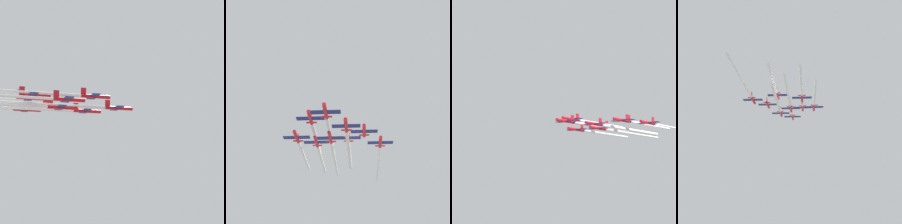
# 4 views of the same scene
# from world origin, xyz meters

# --- Properties ---
(jet_0) EXTENTS (10.18, 10.47, 3.53)m
(jet_0) POSITION_xyz_m (-18.99, 56.60, 130.66)
(jet_0) COLOR red
(jet_1) EXTENTS (10.18, 10.47, 3.53)m
(jet_1) POSITION_xyz_m (-16.67, 68.58, 130.07)
(jet_1) COLOR red
(jet_2) EXTENTS (10.18, 10.47, 3.53)m
(jet_2) POSITION_xyz_m (-28.33, 64.45, 133.22)
(jet_2) COLOR red
(jet_3) EXTENTS (10.18, 10.47, 3.53)m
(jet_3) POSITION_xyz_m (-14.35, 80.56, 132.16)
(jet_3) COLOR red
(jet_4) EXTENTS (10.18, 10.47, 3.53)m
(jet_4) POSITION_xyz_m (-26.01, 76.43, 129.85)
(jet_4) COLOR red
(jet_5) EXTENTS (10.18, 10.47, 3.53)m
(jet_5) POSITION_xyz_m (-37.67, 72.30, 130.36)
(jet_5) COLOR red
(jet_6) EXTENTS (10.18, 10.47, 3.53)m
(jet_6) POSITION_xyz_m (-12.03, 92.54, 131.61)
(jet_6) COLOR red
(jet_7) EXTENTS (10.18, 10.47, 3.53)m
(jet_7) POSITION_xyz_m (-23.69, 88.41, 133.85)
(jet_7) COLOR red
(jet_8) EXTENTS (10.18, 10.47, 3.53)m
(jet_8) POSITION_xyz_m (-35.35, 84.28, 132.30)
(jet_8) COLOR red
(smoke_trail_0) EXTENTS (13.79, 36.45, 1.07)m
(smoke_trail_0) POSITION_xyz_m (-26.99, 79.21, 130.61)
(smoke_trail_0) COLOR white
(smoke_trail_1) EXTENTS (15.64, 41.04, 1.34)m
(smoke_trail_1) POSITION_xyz_m (-25.47, 93.44, 130.01)
(smoke_trail_1) COLOR white
(smoke_trail_2) EXTENTS (11.81, 30.41, 1.26)m
(smoke_trail_2) POSITION_xyz_m (-35.26, 84.01, 133.17)
(smoke_trail_2) COLOR white
(smoke_trail_4) EXTENTS (15.28, 41.03, 0.90)m
(smoke_trail_4) POSITION_xyz_m (-34.84, 101.35, 129.80)
(smoke_trail_4) COLOR white
(smoke_trail_5) EXTENTS (12.52, 33.22, 0.92)m
(smoke_trail_5) POSITION_xyz_m (-45.12, 93.31, 130.31)
(smoke_trail_5) COLOR white
(smoke_trail_6) EXTENTS (16.99, 46.16, 0.77)m
(smoke_trail_6) POSITION_xyz_m (-21.77, 120.05, 131.56)
(smoke_trail_6) COLOR white
(smoke_trail_7) EXTENTS (12.31, 31.90, 1.22)m
(smoke_trail_7) POSITION_xyz_m (-30.88, 108.71, 133.80)
(smoke_trail_7) COLOR white
(smoke_trail_8) EXTENTS (12.72, 33.24, 1.14)m
(smoke_trail_8) POSITION_xyz_m (-42.79, 105.27, 132.25)
(smoke_trail_8) COLOR white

